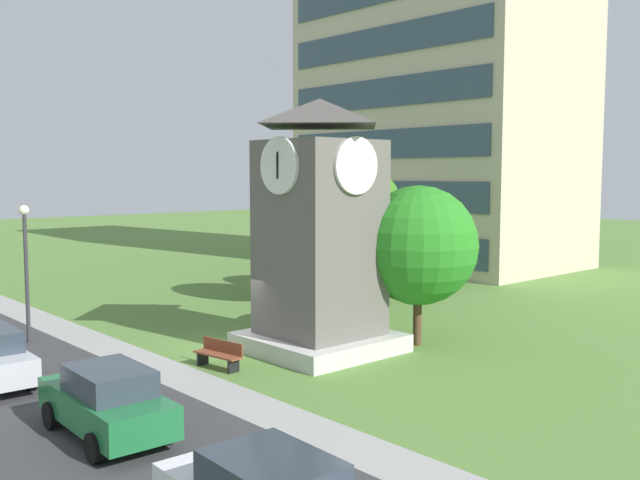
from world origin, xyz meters
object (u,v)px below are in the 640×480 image
object	(u,v)px
clock_tower	(320,242)
park_bench	(219,354)
tree_near_tower	(362,206)
street_lamp	(26,256)
tree_streetside	(326,206)
tree_by_building	(418,245)
parked_car_green	(107,401)

from	to	relation	value
clock_tower	park_bench	xyz separation A→B (m)	(-0.41, -3.89, -3.35)
park_bench	tree_near_tower	xyz separation A→B (m)	(-6.99, 13.40, 4.05)
park_bench	street_lamp	world-z (taller)	street_lamp
tree_streetside	tree_near_tower	size ratio (longest dim) A/B	1.05
park_bench	tree_by_building	distance (m)	8.01
clock_tower	parked_car_green	xyz separation A→B (m)	(2.79, -9.15, -2.96)
tree_streetside	street_lamp	bearing A→B (deg)	-98.87
parked_car_green	clock_tower	bearing A→B (deg)	106.95
street_lamp	tree_near_tower	world-z (taller)	tree_near_tower
clock_tower	tree_by_building	bearing A→B (deg)	61.22
street_lamp	tree_by_building	size ratio (longest dim) A/B	0.87
clock_tower	park_bench	world-z (taller)	clock_tower
park_bench	tree_streetside	size ratio (longest dim) A/B	0.27
tree_near_tower	parked_car_green	bearing A→B (deg)	-61.36
park_bench	tree_by_building	xyz separation A→B (m)	(2.15, 7.05, 3.14)
park_bench	tree_by_building	world-z (taller)	tree_by_building
street_lamp	parked_car_green	world-z (taller)	street_lamp
clock_tower	tree_near_tower	size ratio (longest dim) A/B	1.33
clock_tower	tree_near_tower	distance (m)	12.07
tree_streetside	park_bench	bearing A→B (deg)	-59.92
tree_by_building	clock_tower	bearing A→B (deg)	-118.78
tree_streetside	tree_near_tower	xyz separation A→B (m)	(-1.40, 3.76, -0.14)
clock_tower	tree_streetside	xyz separation A→B (m)	(-6.00, 5.75, 0.83)
tree_by_building	parked_car_green	distance (m)	12.65
tree_streetside	clock_tower	bearing A→B (deg)	-43.79
clock_tower	tree_by_building	xyz separation A→B (m)	(1.73, 3.16, -0.21)
tree_by_building	street_lamp	bearing A→B (deg)	-133.50
tree_streetside	parked_car_green	distance (m)	17.71
clock_tower	parked_car_green	distance (m)	10.01
tree_near_tower	park_bench	bearing A→B (deg)	-62.45
street_lamp	tree_streetside	size ratio (longest dim) A/B	0.73
clock_tower	street_lamp	size ratio (longest dim) A/B	1.73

